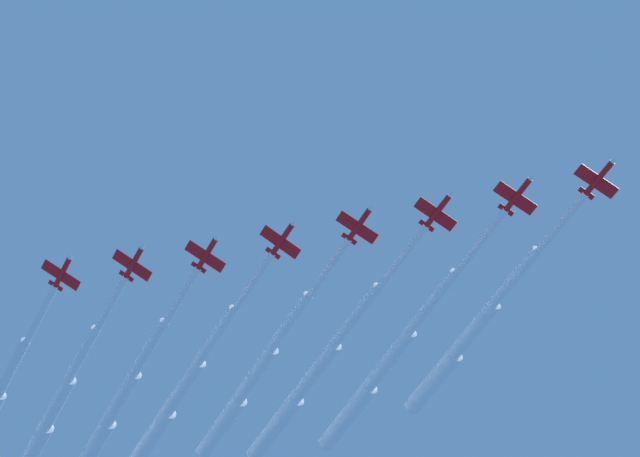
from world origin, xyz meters
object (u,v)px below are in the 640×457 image
(jet_port_mid, at_px, (251,381))
(jet_port_outer, at_px, (118,404))
(jet_starboard_mid, at_px, (180,393))
(jet_starboard_inner, at_px, (310,379))
(jet_port_inner, at_px, (384,367))
(jet_lead, at_px, (470,335))
(jet_starboard_outer, at_px, (55,409))

(jet_port_mid, bearing_deg, jet_port_outer, 2.26)
(jet_starboard_mid, bearing_deg, jet_starboard_inner, -173.57)
(jet_port_mid, relative_size, jet_starboard_mid, 1.00)
(jet_port_mid, bearing_deg, jet_starboard_mid, 2.37)
(jet_port_inner, xyz_separation_m, jet_starboard_mid, (43.93, 4.20, 0.27))
(jet_port_inner, relative_size, jet_port_mid, 1.06)
(jet_port_inner, xyz_separation_m, jet_starboard_inner, (15.82, 1.03, -0.23))
(jet_lead, distance_m, jet_starboard_outer, 91.45)
(jet_lead, height_order, jet_starboard_inner, jet_lead)
(jet_port_mid, bearing_deg, jet_lead, 179.88)
(jet_starboard_inner, relative_size, jet_port_mid, 1.05)
(jet_port_outer, bearing_deg, jet_port_mid, -177.74)
(jet_port_inner, height_order, jet_starboard_inner, jet_port_inner)
(jet_starboard_inner, bearing_deg, jet_starboard_outer, 4.71)
(jet_starboard_inner, xyz_separation_m, jet_port_outer, (42.00, 3.68, 0.53))
(jet_port_mid, bearing_deg, jet_starboard_outer, 2.78)
(jet_lead, height_order, jet_port_outer, jet_lead)
(jet_lead, bearing_deg, jet_starboard_inner, -4.28)
(jet_port_mid, distance_m, jet_starboard_outer, 44.43)
(jet_port_inner, relative_size, jet_starboard_outer, 1.07)
(jet_port_outer, bearing_deg, jet_port_inner, -175.34)
(jet_lead, relative_size, jet_port_outer, 0.95)
(jet_starboard_inner, bearing_deg, jet_lead, 175.72)
(jet_starboard_inner, xyz_separation_m, jet_starboard_mid, (28.11, 3.17, 0.50))
(jet_port_inner, bearing_deg, jet_starboard_inner, 3.74)
(jet_port_outer, relative_size, jet_starboard_outer, 1.01)
(jet_port_outer, bearing_deg, jet_lead, -179.20)
(jet_lead, xyz_separation_m, jet_starboard_outer, (91.42, 2.06, 1.49))
(jet_port_inner, height_order, jet_starboard_mid, jet_starboard_mid)
(jet_starboard_inner, bearing_deg, jet_port_mid, 11.60)
(jet_port_inner, bearing_deg, jet_port_mid, 7.20)
(jet_starboard_mid, height_order, jet_starboard_outer, jet_starboard_outer)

